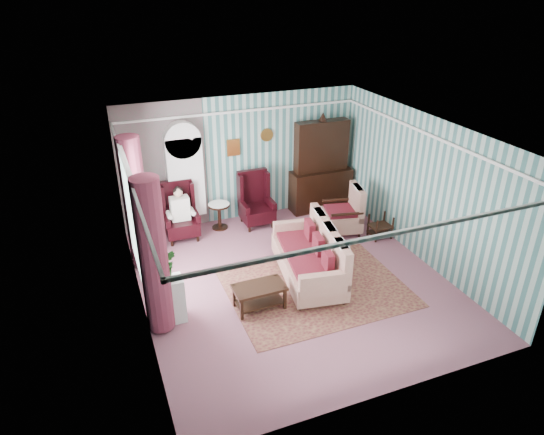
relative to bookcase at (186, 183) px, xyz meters
name	(u,v)px	position (x,y,z in m)	size (l,w,h in m)	color
floor	(293,281)	(1.35, -2.84, -1.12)	(6.00, 6.00, 0.00)	#884F5E
room_shell	(258,185)	(0.73, -2.66, 0.89)	(5.53, 6.02, 2.91)	#3C6D6A
bookcase	(186,183)	(0.00, 0.00, 0.00)	(0.80, 0.28, 2.24)	silver
dresser_hutch	(322,163)	(3.25, -0.12, 0.06)	(1.50, 0.56, 2.36)	black
wingback_left	(180,212)	(-0.25, -0.39, -0.50)	(0.76, 0.80, 1.25)	black
wingback_right	(257,200)	(1.50, -0.39, -0.50)	(0.76, 0.80, 1.25)	black
seated_woman	(180,214)	(-0.25, -0.39, -0.53)	(0.44, 0.40, 1.18)	white
round_side_table	(219,216)	(0.65, -0.24, -0.82)	(0.50, 0.50, 0.60)	black
nest_table	(380,226)	(3.82, -1.94, -0.85)	(0.45, 0.38, 0.54)	black
plant_stand	(168,300)	(-1.05, -3.14, -0.72)	(0.55, 0.35, 0.80)	silver
rug	(314,286)	(1.65, -3.14, -1.11)	(3.20, 2.60, 0.01)	#501A21
sofa	(308,256)	(1.65, -2.82, -0.65)	(2.15, 1.04, 0.94)	#C4B798
floral_armchair	(342,212)	(3.16, -1.37, -0.64)	(0.88, 0.77, 0.96)	#C0B194
coffee_table	(259,297)	(0.47, -3.37, -0.90)	(0.89, 0.50, 0.45)	black
potted_plant_a	(160,273)	(-1.12, -3.26, -0.09)	(0.42, 0.36, 0.47)	#19501B
potted_plant_b	(167,263)	(-0.98, -3.05, -0.06)	(0.28, 0.23, 0.51)	#1F4B17
potted_plant_c	(160,268)	(-1.11, -3.08, -0.11)	(0.23, 0.23, 0.42)	#1D5219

